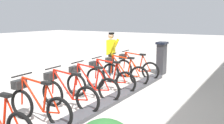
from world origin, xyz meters
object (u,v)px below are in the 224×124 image
object	(u,v)px
payment_kiosk	(162,58)
bike_docked_1	(123,72)
bike_docked_0	(135,67)
bike_docked_4	(67,92)
worker_near_rack	(111,52)
bike_docked_5	(37,104)
bike_docked_2	(108,77)
bike_docked_3	(90,84)

from	to	relation	value
payment_kiosk	bike_docked_1	size ratio (longest dim) A/B	0.74
bike_docked_0	bike_docked_4	xyz separation A→B (m)	(0.00, 3.71, 0.00)
payment_kiosk	bike_docked_0	bearing A→B (deg)	64.57
payment_kiosk	worker_near_rack	xyz separation A→B (m)	(1.58, 1.22, 0.24)
bike_docked_5	worker_near_rack	bearing A→B (deg)	-77.66
bike_docked_2	worker_near_rack	xyz separation A→B (m)	(1.01, -1.84, 0.48)
bike_docked_2	bike_docked_4	xyz separation A→B (m)	(0.00, 1.85, 0.00)
bike_docked_2	bike_docked_4	distance (m)	1.85
worker_near_rack	bike_docked_5	bearing A→B (deg)	102.34
payment_kiosk	bike_docked_2	distance (m)	3.12
bike_docked_2	bike_docked_4	bearing A→B (deg)	90.00
bike_docked_2	bike_docked_1	bearing A→B (deg)	-90.00
bike_docked_0	bike_docked_1	bearing A→B (deg)	90.00
worker_near_rack	bike_docked_3	bearing A→B (deg)	110.06
payment_kiosk	bike_docked_1	xyz separation A→B (m)	(0.57, 2.13, -0.24)
bike_docked_1	bike_docked_3	distance (m)	1.85
bike_docked_0	bike_docked_2	bearing A→B (deg)	90.00
bike_docked_1	worker_near_rack	distance (m)	1.44
bike_docked_0	bike_docked_3	bearing A→B (deg)	90.00
bike_docked_3	bike_docked_2	bearing A→B (deg)	-90.00
bike_docked_3	bike_docked_4	bearing A→B (deg)	90.00
bike_docked_2	bike_docked_3	xyz separation A→B (m)	(0.00, 0.93, 0.00)
bike_docked_0	worker_near_rack	bearing A→B (deg)	0.75
bike_docked_4	bike_docked_5	distance (m)	0.93
bike_docked_4	bike_docked_0	bearing A→B (deg)	-90.00
bike_docked_1	bike_docked_3	bearing A→B (deg)	90.00
bike_docked_2	bike_docked_5	xyz separation A→B (m)	(0.00, 2.78, 0.00)
bike_docked_5	bike_docked_3	bearing A→B (deg)	-90.00
bike_docked_2	bike_docked_5	size ratio (longest dim) A/B	1.00
payment_kiosk	bike_docked_1	distance (m)	2.22
bike_docked_0	bike_docked_2	size ratio (longest dim) A/B	1.00
bike_docked_1	worker_near_rack	world-z (taller)	worker_near_rack
bike_docked_2	bike_docked_3	bearing A→B (deg)	90.00
bike_docked_3	bike_docked_5	xyz separation A→B (m)	(0.00, 1.85, 0.00)
payment_kiosk	bike_docked_3	xyz separation A→B (m)	(0.57, 3.98, -0.24)
bike_docked_3	worker_near_rack	bearing A→B (deg)	-69.94
payment_kiosk	bike_docked_5	size ratio (longest dim) A/B	0.74
bike_docked_4	bike_docked_2	bearing A→B (deg)	-90.00
worker_near_rack	bike_docked_1	bearing A→B (deg)	137.88
payment_kiosk	bike_docked_0	world-z (taller)	payment_kiosk
bike_docked_0	bike_docked_3	xyz separation A→B (m)	(0.00, 2.78, 0.00)
payment_kiosk	bike_docked_3	bearing A→B (deg)	81.83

